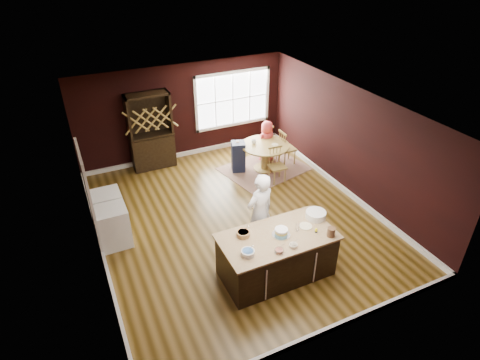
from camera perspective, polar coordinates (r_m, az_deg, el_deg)
name	(u,v)px	position (r m, az deg, el deg)	size (l,w,h in m)	color
room_shell	(235,167)	(8.54, -0.66, 1.79)	(7.00, 7.00, 7.00)	brown
window	(233,99)	(11.92, -1.06, 11.42)	(2.36, 0.10, 1.66)	white
doorway	(90,199)	(8.65, -20.61, -2.55)	(0.08, 1.26, 2.13)	white
kitchen_island	(276,256)	(7.67, 5.19, -10.70)	(2.13, 1.11, 0.92)	black
dining_table	(265,152)	(10.98, 3.58, 4.03)	(1.31, 1.31, 0.75)	#915E30
baker	(260,213)	(7.96, 2.84, -4.72)	(0.64, 0.42, 1.76)	white
layer_cake	(281,232)	(7.34, 5.89, -7.37)	(0.34, 0.34, 0.14)	white
bowl_blue	(248,253)	(6.91, 1.12, -10.30)	(0.24, 0.24, 0.09)	silver
bowl_yellow	(243,234)	(7.30, 0.47, -7.66)	(0.25, 0.25, 0.09)	#9F754F
bowl_pink	(279,251)	(7.00, 5.59, -10.00)	(0.17, 0.17, 0.06)	white
bowl_olive	(293,246)	(7.14, 7.58, -9.23)	(0.15, 0.15, 0.06)	beige
drinking_glass	(298,227)	(7.47, 8.18, -6.66)	(0.08, 0.08, 0.16)	silver
dinner_plate	(306,226)	(7.64, 9.30, -6.49)	(0.25, 0.25, 0.02)	#EDDEC6
white_tub	(316,215)	(7.86, 10.72, -4.87)	(0.39, 0.39, 0.13)	silver
stoneware_crock	(331,232)	(7.45, 12.83, -7.23)	(0.15, 0.15, 0.18)	#4C3024
toy_figurine	(316,230)	(7.51, 10.78, -7.06)	(0.05, 0.05, 0.09)	#FEF503
rug	(264,169)	(11.23, 3.49, 1.63)	(2.19, 1.69, 0.01)	brown
chair_east	(287,147)	(11.36, 6.77, 4.69)	(0.43, 0.41, 1.01)	brown
chair_south	(278,165)	(10.44, 5.36, 2.10)	(0.41, 0.39, 0.97)	#9A6021
chair_north	(264,140)	(11.70, 3.40, 5.64)	(0.42, 0.40, 1.00)	brown
seated_woman	(267,141)	(11.40, 3.82, 5.51)	(0.59, 0.39, 1.21)	#CC3B3B
high_chair	(238,156)	(10.93, -0.25, 3.43)	(0.36, 0.36, 0.88)	#161D30
toddler	(235,143)	(10.83, -0.77, 5.33)	(0.18, 0.14, 0.26)	#8CA5BF
table_plate	(275,145)	(10.89, 4.98, 5.04)	(0.18, 0.18, 0.01)	beige
table_cup	(254,142)	(10.91, 1.99, 5.46)	(0.13, 0.13, 0.10)	white
hutch	(151,132)	(11.14, -12.58, 6.74)	(1.16, 0.48, 2.13)	#422817
washer	(114,227)	(8.72, -17.51, -6.33)	(0.61, 0.59, 0.88)	silver
dryer	(109,210)	(9.24, -18.20, -4.09)	(0.61, 0.59, 0.88)	silver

